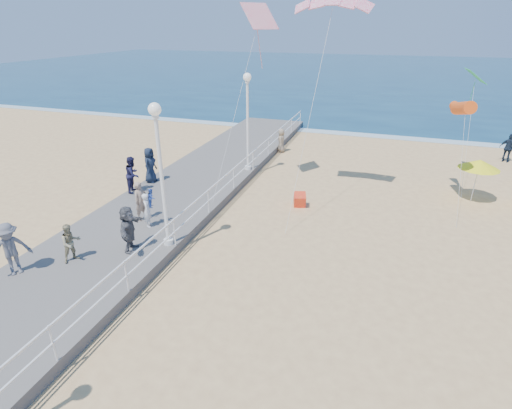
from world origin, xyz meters
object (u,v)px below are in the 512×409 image
(box_kite, at_px, (300,201))
(beach_umbrella, at_px, (480,164))
(woman_holding_toddler, at_px, (148,210))
(spectator_7, at_px, (133,174))
(spectator_2, at_px, (10,249))
(spectator_4, at_px, (150,165))
(spectator_6, at_px, (141,201))
(lamp_post_far, at_px, (248,112))
(beach_walker_c, at_px, (281,141))
(spectator_5, at_px, (129,229))
(beach_walker_b, at_px, (509,148))
(spectator_1, at_px, (71,243))
(toddler_held, at_px, (151,198))
(lamp_post_mid, at_px, (160,162))

(box_kite, height_order, beach_umbrella, beach_umbrella)
(woman_holding_toddler, height_order, spectator_7, spectator_7)
(spectator_2, bearing_deg, spectator_4, 35.85)
(spectator_6, bearing_deg, spectator_4, 41.83)
(spectator_4, height_order, spectator_7, spectator_4)
(lamp_post_far, xyz_separation_m, spectator_7, (-4.25, -4.93, -2.36))
(beach_walker_c, xyz_separation_m, beach_umbrella, (11.18, -4.93, 1.11))
(spectator_5, bearing_deg, beach_umbrella, -65.17)
(spectator_4, xyz_separation_m, box_kite, (7.98, 0.27, -1.03))
(woman_holding_toddler, xyz_separation_m, box_kite, (5.29, 4.72, -0.82))
(beach_walker_b, distance_m, beach_walker_c, 14.37)
(spectator_1, bearing_deg, toddler_held, 5.98)
(spectator_5, relative_size, beach_umbrella, 0.83)
(toddler_held, xyz_separation_m, spectator_2, (-2.49, -4.57, -0.30))
(spectator_4, bearing_deg, beach_walker_b, -62.55)
(beach_walker_b, bearing_deg, spectator_2, 70.58)
(beach_walker_b, bearing_deg, woman_holding_toddler, 67.29)
(lamp_post_far, relative_size, spectator_4, 2.87)
(beach_walker_b, relative_size, beach_walker_c, 1.13)
(toddler_held, distance_m, beach_umbrella, 15.35)
(lamp_post_far, bearing_deg, spectator_7, -130.75)
(spectator_1, bearing_deg, spectator_4, 38.43)
(spectator_5, bearing_deg, beach_walker_c, -19.49)
(lamp_post_far, xyz_separation_m, toddler_held, (-1.35, -7.80, -2.02))
(spectator_6, bearing_deg, beach_umbrella, -46.49)
(spectator_7, distance_m, beach_umbrella, 16.81)
(lamp_post_far, distance_m, spectator_6, 8.16)
(lamp_post_far, relative_size, spectator_2, 2.84)
(spectator_4, relative_size, beach_walker_c, 1.16)
(lamp_post_mid, relative_size, toddler_held, 6.87)
(lamp_post_mid, relative_size, beach_walker_c, 3.34)
(spectator_1, bearing_deg, spectator_6, 18.94)
(spectator_2, height_order, spectator_5, spectator_2)
(woman_holding_toddler, relative_size, beach_walker_b, 0.80)
(spectator_2, xyz_separation_m, beach_walker_c, (4.41, 17.50, -0.54))
(woman_holding_toddler, xyz_separation_m, spectator_6, (-0.61, 0.45, 0.13))
(toddler_held, bearing_deg, spectator_5, 165.84)
(lamp_post_mid, relative_size, spectator_1, 3.76)
(beach_walker_c, distance_m, box_kite, 8.97)
(lamp_post_mid, relative_size, box_kite, 8.87)
(spectator_6, bearing_deg, beach_walker_b, -33.53)
(woman_holding_toddler, distance_m, spectator_2, 5.01)
(spectator_6, xyz_separation_m, beach_walker_b, (16.82, 15.16, -0.35))
(toddler_held, distance_m, spectator_5, 2.10)
(spectator_5, bearing_deg, spectator_1, 115.98)
(toddler_held, relative_size, spectator_5, 0.44)
(spectator_6, bearing_deg, lamp_post_mid, -110.92)
(spectator_2, relative_size, spectator_5, 1.06)
(spectator_7, bearing_deg, spectator_4, -15.71)
(spectator_1, height_order, spectator_6, spectator_6)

